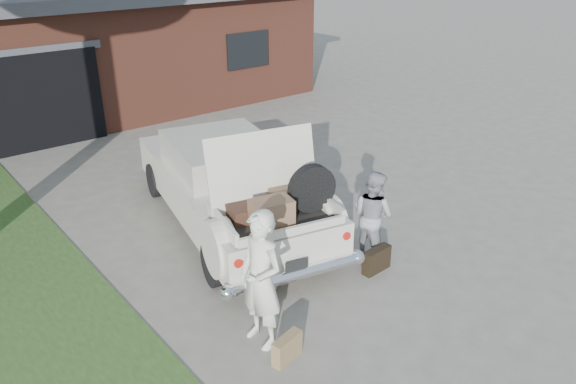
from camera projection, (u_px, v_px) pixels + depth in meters
ground at (313, 272)px, 8.35m from camera, size 90.00×90.00×0.00m
house at (80, 44)px, 16.32m from camera, size 12.80×7.80×3.30m
sedan at (230, 184)px, 9.44m from camera, size 3.01×5.36×2.08m
woman_left at (261, 280)px, 6.58m from camera, size 0.47×0.68×1.77m
woman_right at (373, 215)px, 8.48m from camera, size 0.61×0.74×1.43m
suitcase_left at (287, 348)px, 6.57m from camera, size 0.44×0.22×0.33m
suitcase_right at (377, 260)px, 8.31m from camera, size 0.49×0.18×0.37m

